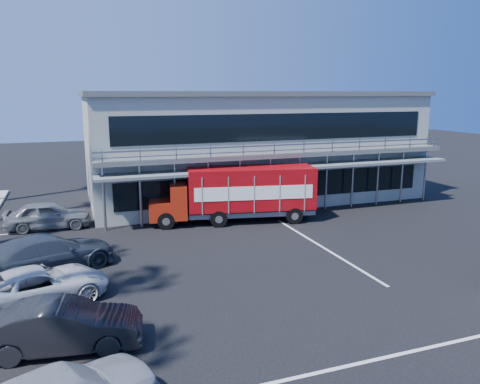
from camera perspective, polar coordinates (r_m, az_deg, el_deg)
name	(u,v)px	position (r m, az deg, el deg)	size (l,w,h in m)	color
ground	(316,275)	(19.43, 9.24, -9.94)	(120.00, 120.00, 0.00)	black
building	(251,144)	(33.04, 1.38, 5.83)	(22.40, 12.00, 7.30)	#979B8E
red_truck	(240,192)	(26.41, -0.04, -0.03)	(9.47, 3.88, 3.11)	maroon
parked_car_b	(64,326)	(14.68, -20.66, -15.07)	(1.52, 4.35, 1.43)	black
parked_car_c	(38,286)	(17.91, -23.37, -10.48)	(2.19, 4.76, 1.32)	silver
parked_car_d	(48,254)	(20.71, -22.37, -7.01)	(2.19, 5.39, 1.56)	#303740
parked_car_e	(48,215)	(27.27, -22.35, -2.62)	(1.77, 4.39, 1.49)	slate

